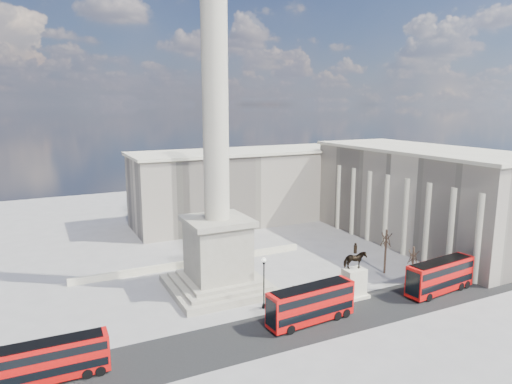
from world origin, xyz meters
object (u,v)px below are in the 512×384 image
object	(u,v)px
pedestrian_standing	(355,286)
pedestrian_crossing	(293,291)
equestrian_statue	(354,279)
victorian_lamp	(264,279)
red_bus_c	(440,276)
nelsons_column	(217,204)
red_bus_a	(55,360)
pedestrian_walking	(352,291)
red_bus_b	(311,304)

from	to	relation	value
pedestrian_standing	pedestrian_crossing	size ratio (longest dim) A/B	0.93
equestrian_statue	pedestrian_standing	distance (m)	2.96
victorian_lamp	red_bus_c	bearing A→B (deg)	-14.45
nelsons_column	equestrian_statue	size ratio (longest dim) A/B	6.23
red_bus_c	pedestrian_crossing	distance (m)	21.48
red_bus_a	red_bus_c	distance (m)	51.14
victorian_lamp	pedestrian_standing	distance (m)	14.91
pedestrian_crossing	pedestrian_standing	bearing A→B (deg)	-158.64
nelsons_column	pedestrian_standing	world-z (taller)	nelsons_column
equestrian_statue	pedestrian_walking	world-z (taller)	equestrian_statue
red_bus_b	nelsons_column	bearing A→B (deg)	109.67
red_bus_c	pedestrian_walking	bearing A→B (deg)	154.73
nelsons_column	pedestrian_walking	bearing A→B (deg)	-34.25
red_bus_c	pedestrian_crossing	world-z (taller)	red_bus_c
red_bus_c	pedestrian_crossing	xyz separation A→B (m)	(-19.86, 8.01, -1.69)
red_bus_c	pedestrian_walking	size ratio (longest dim) A/B	6.82
red_bus_b	red_bus_c	size ratio (longest dim) A/B	0.99
victorian_lamp	equestrian_statue	xyz separation A→B (m)	(13.02, -2.41, -1.40)
victorian_lamp	pedestrian_walking	xyz separation A→B (m)	(12.89, -2.20, -3.28)
red_bus_b	pedestrian_standing	bearing A→B (deg)	21.86
victorian_lamp	nelsons_column	bearing A→B (deg)	109.71
red_bus_a	equestrian_statue	distance (m)	38.97
nelsons_column	red_bus_b	world-z (taller)	nelsons_column
red_bus_c	pedestrian_walking	xyz separation A→B (m)	(-12.41, 4.32, -1.64)
red_bus_b	equestrian_statue	world-z (taller)	equestrian_statue
red_bus_a	equestrian_statue	xyz separation A→B (m)	(38.85, 3.00, 0.57)
red_bus_b	pedestrian_crossing	distance (m)	8.09
pedestrian_walking	pedestrian_crossing	xyz separation A→B (m)	(-7.45, 3.69, -0.05)
equestrian_statue	pedestrian_walking	size ratio (longest dim) A/B	4.51
equestrian_statue	red_bus_b	bearing A→B (deg)	-158.43
red_bus_c	victorian_lamp	xyz separation A→B (m)	(-25.30, 6.52, 1.64)
equestrian_statue	pedestrian_standing	size ratio (longest dim) A/B	5.13
red_bus_a	victorian_lamp	world-z (taller)	victorian_lamp
red_bus_a	red_bus_b	size ratio (longest dim) A/B	0.87
victorian_lamp	pedestrian_standing	xyz separation A→B (m)	(14.49, -0.79, -3.38)
pedestrian_crossing	red_bus_a	bearing A→B (deg)	47.94
victorian_lamp	pedestrian_crossing	world-z (taller)	victorian_lamp
red_bus_c	equestrian_statue	distance (m)	12.95
nelsons_column	red_bus_c	size ratio (longest dim) A/B	4.12
red_bus_c	victorian_lamp	world-z (taller)	victorian_lamp
nelsons_column	red_bus_a	distance (m)	28.80
red_bus_b	pedestrian_crossing	world-z (taller)	red_bus_b
nelsons_column	red_bus_a	size ratio (longest dim) A/B	4.80
nelsons_column	pedestrian_crossing	bearing A→B (deg)	-40.10
red_bus_a	pedestrian_crossing	distance (m)	32.05
red_bus_b	equestrian_statue	size ratio (longest dim) A/B	1.49
nelsons_column	pedestrian_crossing	distance (m)	16.47
pedestrian_crossing	pedestrian_walking	bearing A→B (deg)	-170.86
red_bus_a	pedestrian_standing	distance (m)	40.61
red_bus_b	pedestrian_walking	xyz separation A→B (m)	(9.41, 3.98, -1.62)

